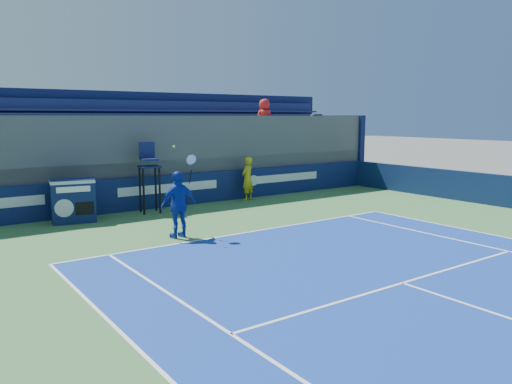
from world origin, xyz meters
TOP-DOWN VIEW (x-y plane):
  - ball_person at (3.21, 16.58)m, footprint 0.75×0.64m
  - back_hoarding at (0.00, 17.10)m, footprint 20.40×0.21m
  - match_clock at (-3.72, 16.27)m, footprint 1.43×0.95m
  - umpire_chair at (-1.07, 16.40)m, footprint 0.81×0.81m
  - tennis_player at (-1.91, 12.50)m, footprint 1.12×0.54m
  - stadium_seating at (0.00, 19.15)m, footprint 21.00×4.05m

SIDE VIEW (x-z plane):
  - back_hoarding at x=0.00m, z-range 0.00..1.20m
  - match_clock at x=-3.72m, z-range 0.04..1.44m
  - ball_person at x=3.21m, z-range 0.01..1.76m
  - tennis_player at x=-1.91m, z-range -0.34..2.23m
  - umpire_chair at x=-1.07m, z-range 0.29..2.77m
  - stadium_seating at x=0.00m, z-range -0.37..4.03m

